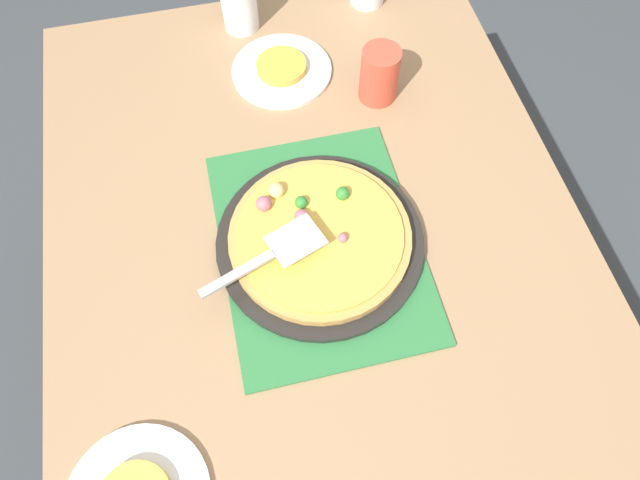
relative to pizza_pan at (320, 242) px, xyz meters
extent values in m
plane|color=#3D4247|center=(0.00, 0.00, -0.76)|extent=(8.00, 8.00, 0.00)
cube|color=#9E7A56|center=(0.00, 0.00, -0.03)|extent=(1.40, 1.00, 0.03)
cube|color=#9E7A56|center=(-0.64, -0.44, -0.40)|extent=(0.07, 0.07, 0.72)
cube|color=#9E7A56|center=(-0.64, 0.44, -0.40)|extent=(0.07, 0.07, 0.72)
cube|color=#2D753D|center=(0.00, 0.00, -0.01)|extent=(0.48, 0.36, 0.01)
cylinder|color=black|center=(0.00, 0.00, 0.00)|extent=(0.38, 0.38, 0.01)
cylinder|color=tan|center=(0.00, 0.00, 0.02)|extent=(0.33, 0.33, 0.02)
cylinder|color=#EAB747|center=(0.00, 0.00, 0.03)|extent=(0.30, 0.30, 0.01)
sphere|color=#B76675|center=(0.02, 0.04, 0.04)|extent=(0.02, 0.02, 0.02)
sphere|color=#338433|center=(-0.07, -0.02, 0.04)|extent=(0.02, 0.02, 0.02)
sphere|color=#E5CC7F|center=(-0.10, -0.06, 0.04)|extent=(0.03, 0.03, 0.03)
sphere|color=#B76675|center=(-0.04, -0.03, 0.04)|extent=(0.03, 0.03, 0.03)
sphere|color=#338433|center=(-0.07, 0.06, 0.04)|extent=(0.03, 0.03, 0.03)
sphere|color=#B76675|center=(-0.08, -0.09, 0.04)|extent=(0.03, 0.03, 0.03)
sphere|color=#338433|center=(0.02, -0.02, 0.04)|extent=(0.03, 0.03, 0.03)
sphere|color=#E5CC7F|center=(0.00, -0.09, 0.04)|extent=(0.02, 0.02, 0.02)
cylinder|color=white|center=(-0.44, 0.02, -0.01)|extent=(0.22, 0.22, 0.01)
cylinder|color=gold|center=(-0.44, 0.02, 0.01)|extent=(0.11, 0.11, 0.02)
cylinder|color=white|center=(-0.61, -0.05, 0.05)|extent=(0.08, 0.08, 0.12)
cylinder|color=#E04C38|center=(-0.33, 0.20, 0.05)|extent=(0.08, 0.08, 0.12)
cube|color=silver|center=(0.02, -0.05, 0.06)|extent=(0.10, 0.11, 0.00)
cube|color=#B2B2B7|center=(0.06, -0.15, 0.06)|extent=(0.06, 0.14, 0.01)
camera|label=1|loc=(0.46, -0.11, 0.90)|focal=31.28mm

